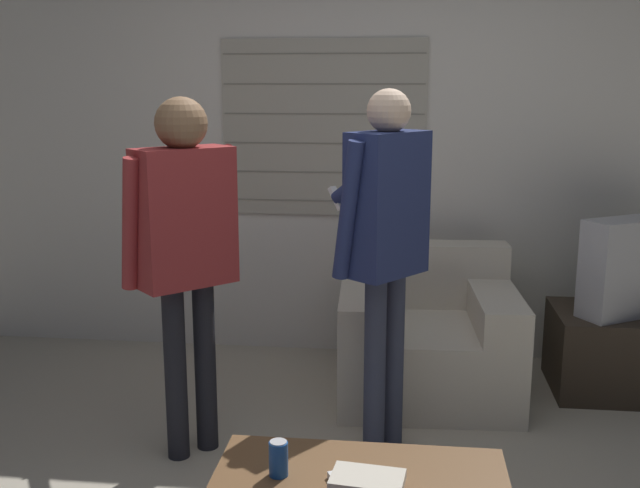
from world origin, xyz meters
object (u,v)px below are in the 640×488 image
(book_stack, at_px, (369,483))
(person_right_standing, at_px, (385,231))
(soda_can, at_px, (278,458))
(tv, at_px, (639,266))
(armchair_beige, at_px, (427,338))
(person_left_standing, at_px, (184,233))
(spare_remote, at_px, (339,483))

(book_stack, bearing_deg, person_right_standing, 89.55)
(soda_can, bearing_deg, tv, 47.06)
(person_right_standing, bearing_deg, tv, -20.58)
(armchair_beige, relative_size, person_left_standing, 0.61)
(soda_can, xyz_separation_m, spare_remote, (0.21, -0.05, -0.05))
(person_left_standing, height_order, book_stack, person_left_standing)
(book_stack, relative_size, soda_can, 2.01)
(person_right_standing, distance_m, book_stack, 1.24)
(tv, relative_size, person_right_standing, 0.42)
(book_stack, distance_m, spare_remote, 0.11)
(tv, height_order, person_right_standing, person_right_standing)
(person_right_standing, xyz_separation_m, spare_remote, (-0.11, -1.03, -0.66))
(tv, relative_size, person_left_standing, 0.42)
(person_right_standing, height_order, book_stack, person_right_standing)
(person_left_standing, distance_m, person_right_standing, 0.89)
(person_right_standing, bearing_deg, spare_remote, -147.85)
(person_left_standing, xyz_separation_m, person_right_standing, (0.88, 0.14, 0.00))
(book_stack, bearing_deg, armchair_beige, 82.43)
(armchair_beige, distance_m, book_stack, 1.78)
(armchair_beige, relative_size, tv, 1.43)
(book_stack, xyz_separation_m, spare_remote, (-0.10, 0.04, -0.03))
(person_left_standing, height_order, person_right_standing, person_right_standing)
(armchair_beige, relative_size, person_right_standing, 0.59)
(person_left_standing, distance_m, soda_can, 1.18)
(person_left_standing, xyz_separation_m, soda_can, (0.56, -0.84, -0.61))
(soda_can, relative_size, spare_remote, 0.94)
(person_right_standing, relative_size, soda_can, 13.30)
(tv, height_order, book_stack, tv)
(armchair_beige, xyz_separation_m, person_right_standing, (-0.23, -0.70, 0.74))
(person_right_standing, bearing_deg, book_stack, -142.34)
(person_right_standing, xyz_separation_m, soda_can, (-0.32, -0.98, -0.61))
(person_right_standing, bearing_deg, armchair_beige, 20.18)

